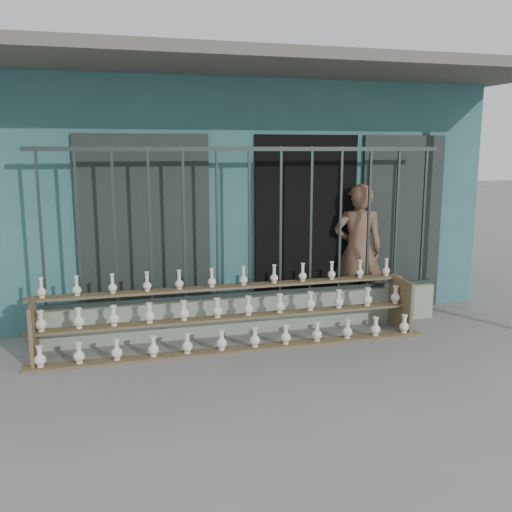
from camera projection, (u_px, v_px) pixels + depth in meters
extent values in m
plane|color=slate|center=(282.00, 369.00, 5.83)|extent=(60.00, 60.00, 0.00)
cube|color=#2F6363|center=(204.00, 186.00, 9.61)|extent=(7.00, 5.00, 3.20)
cube|color=black|center=(305.00, 227.00, 7.57)|extent=(1.40, 0.12, 2.40)
cube|color=black|center=(145.00, 233.00, 6.98)|extent=(1.60, 0.08, 2.40)
cube|color=black|center=(401.00, 224.00, 7.90)|extent=(1.20, 0.08, 2.40)
cube|color=#59544C|center=(251.00, 65.00, 6.39)|extent=(7.40, 2.00, 0.12)
cube|color=gray|center=(250.00, 313.00, 7.02)|extent=(5.00, 0.20, 0.45)
cube|color=#283330|center=(41.00, 230.00, 6.20)|extent=(0.03, 0.03, 1.80)
cube|color=#283330|center=(78.00, 229.00, 6.30)|extent=(0.03, 0.03, 1.80)
cube|color=#283330|center=(115.00, 228.00, 6.40)|extent=(0.03, 0.03, 1.80)
cube|color=#283330|center=(150.00, 226.00, 6.51)|extent=(0.03, 0.03, 1.80)
cube|color=#283330|center=(184.00, 225.00, 6.61)|extent=(0.03, 0.03, 1.80)
cube|color=#283330|center=(217.00, 224.00, 6.71)|extent=(0.03, 0.03, 1.80)
cube|color=#283330|center=(249.00, 223.00, 6.81)|extent=(0.03, 0.03, 1.80)
cube|color=#283330|center=(281.00, 222.00, 6.91)|extent=(0.03, 0.03, 1.80)
cube|color=#283330|center=(311.00, 221.00, 7.02)|extent=(0.03, 0.03, 1.80)
cube|color=#283330|center=(340.00, 220.00, 7.12)|extent=(0.03, 0.03, 1.80)
cube|color=#283330|center=(369.00, 219.00, 7.22)|extent=(0.03, 0.03, 1.80)
cube|color=#283330|center=(396.00, 218.00, 7.32)|extent=(0.03, 0.03, 1.80)
cube|color=#283330|center=(423.00, 217.00, 7.43)|extent=(0.03, 0.03, 1.80)
cube|color=#283330|center=(249.00, 149.00, 6.65)|extent=(5.00, 0.04, 0.05)
cube|color=#283330|center=(250.00, 294.00, 6.97)|extent=(5.00, 0.04, 0.05)
cube|color=brown|center=(238.00, 349.00, 6.36)|extent=(4.50, 0.18, 0.03)
cube|color=brown|center=(233.00, 317.00, 6.55)|extent=(4.50, 0.18, 0.03)
cube|color=brown|center=(228.00, 287.00, 6.73)|extent=(4.50, 0.18, 0.03)
cube|color=brown|center=(34.00, 333.00, 5.98)|extent=(0.04, 0.55, 0.64)
cube|color=brown|center=(401.00, 304.00, 7.11)|extent=(0.04, 0.55, 0.64)
imported|color=brown|center=(358.00, 251.00, 7.56)|extent=(0.76, 0.62, 1.78)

